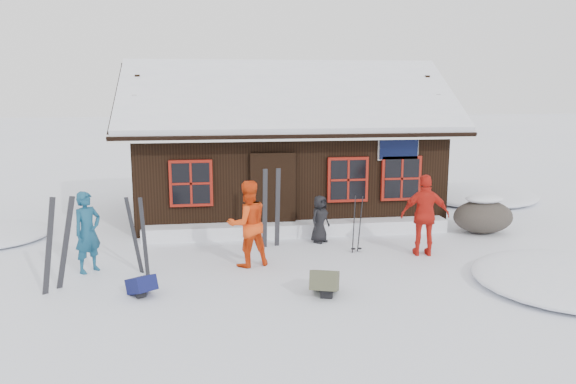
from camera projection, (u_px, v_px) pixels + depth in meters
The scene contains 15 objects.
ground at pixel (244, 266), 11.63m from camera, with size 120.00×120.00×0.00m, color white.
mountain_hut at pixel (283, 159), 16.39m from camera, with size 8.90×6.09×4.42m.
snow_drift at pixel (298, 228), 13.99m from camera, with size 7.60×0.60×0.35m, color white.
snow_mounds at pixel (307, 239), 13.67m from camera, with size 20.60×13.20×0.48m.
skier_teal at pixel (88, 232), 11.12m from camera, with size 0.60×0.39×1.64m, color navy.
skier_orange_left at pixel (248, 224), 11.49m from camera, with size 0.87×0.68×1.79m, color #E24010.
skier_orange_right at pixel (425, 215), 12.22m from camera, with size 1.05×0.44×1.79m, color red.
skier_crouched at pixel (320, 219), 13.29m from camera, with size 0.55×0.36×1.14m, color black.
boulder at pixel (483, 216), 14.18m from camera, with size 1.51×1.14×0.88m.
ski_pair_left at pixel (57, 245), 10.14m from camera, with size 0.61×0.39×1.77m.
ski_pair_mid at pixel (139, 237), 11.01m from camera, with size 0.47×0.37×1.59m.
ski_pair_right at pixel (271, 209), 12.89m from camera, with size 0.45×0.13×1.87m.
ski_poles at pixel (357, 225), 12.48m from camera, with size 0.24×0.12×1.32m.
backpack_blue at pixel (142, 288), 9.95m from camera, with size 0.38×0.50×0.27m, color #101447.
backpack_olive at pixel (325, 285), 10.00m from camera, with size 0.48×0.64×0.35m, color #474934.
Camera 1 is at (-0.65, -11.16, 3.66)m, focal length 35.00 mm.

